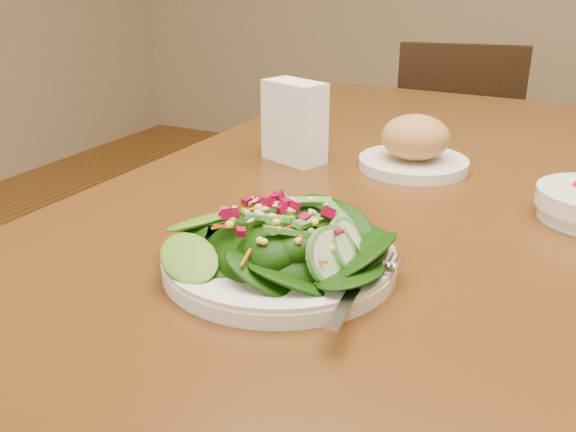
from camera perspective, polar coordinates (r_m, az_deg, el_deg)
The scene contains 5 objects.
dining_table at distance 0.99m, azimuth 12.61°, elevation -3.13°, with size 0.90×1.40×0.75m.
chair_far at distance 2.15m, azimuth 14.39°, elevation 4.57°, with size 0.46×0.46×0.83m.
salad_plate at distance 0.68m, azimuth -0.11°, elevation -2.81°, with size 0.26×0.25×0.07m.
bread_plate at distance 1.03m, azimuth 11.18°, elevation 6.01°, with size 0.17×0.17×0.09m.
napkin_holder at distance 1.04m, azimuth 0.57°, elevation 8.56°, with size 0.11×0.09×0.13m.
Camera 1 is at (0.21, -0.88, 1.06)m, focal length 40.00 mm.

